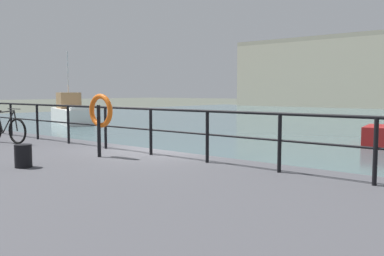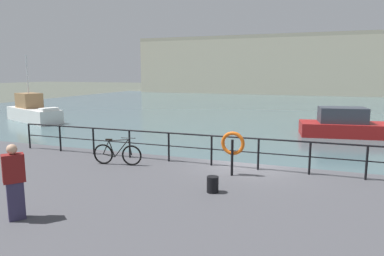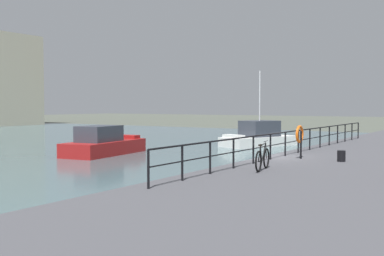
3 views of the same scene
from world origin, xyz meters
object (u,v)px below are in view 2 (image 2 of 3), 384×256
Objects in this scene: standing_person at (14,181)px; mooring_bollard at (213,184)px; harbor_building at (339,65)px; parked_bicycle at (117,154)px; life_ring_stand at (233,145)px; moored_harbor_tender at (33,111)px; moored_cabin_cruiser at (349,125)px.

mooring_bollard is at bearing -100.24° from standing_person.
harbor_building is 40.97× the size of standing_person.
parked_bicycle is 1.26× the size of life_ring_stand.
harbor_building is at bearing 85.13° from mooring_bollard.
moored_harbor_tender is at bearing 144.06° from mooring_bollard.
life_ring_stand is (4.08, 0.16, 0.59)m from parked_bicycle.
standing_person is (17.69, -18.57, 1.08)m from moored_harbor_tender.
mooring_bollard is at bearing -31.63° from parked_bicycle.
mooring_bollard is (3.97, -1.60, -0.17)m from parked_bicycle.
standing_person is at bearing -138.28° from mooring_bollard.
standing_person is at bearing -126.68° from life_ring_stand.
mooring_bollard is at bearing -93.77° from life_ring_stand.
moored_harbor_tender is 26.25m from mooring_bollard.
standing_person is (-8.08, -20.17, 1.22)m from moored_cabin_cruiser.
moored_cabin_cruiser is 3.92× the size of parked_bicycle.
moored_cabin_cruiser is 4.07× the size of standing_person.
standing_person reaches higher than parked_bicycle.
moored_cabin_cruiser is 4.92× the size of life_ring_stand.
harbor_building is 10.07× the size of moored_cabin_cruiser.
parked_bicycle is at bearing -47.04° from standing_person.
life_ring_stand reaches higher than moored_cabin_cruiser.
mooring_bollard is at bearing -113.09° from moored_cabin_cruiser.
moored_cabin_cruiser is 15.63× the size of mooring_bollard.
harbor_building is 66.20m from parked_bicycle.
harbor_building reaches higher than moored_cabin_cruiser.
parked_bicycle is at bearing -15.87° from moored_harbor_tender.
harbor_building is 9.57× the size of moored_harbor_tender.
standing_person is at bearing -97.52° from harbor_building.
harbor_building is 39.46× the size of parked_bicycle.
moored_harbor_tender reaches higher than moored_cabin_cruiser.
mooring_bollard is (-4.52, -17.00, 0.57)m from moored_cabin_cruiser.
moored_harbor_tender is 4.28× the size of standing_person.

